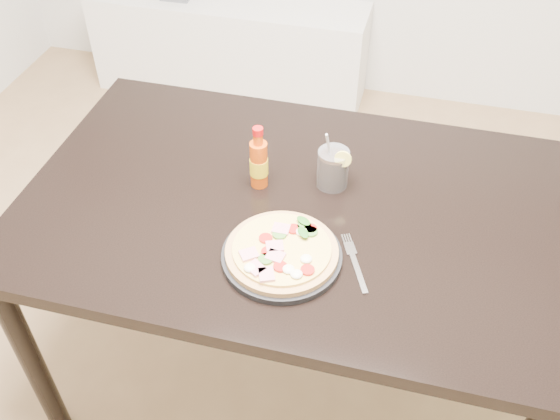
% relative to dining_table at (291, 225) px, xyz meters
% --- Properties ---
extents(dining_table, '(1.40, 0.90, 0.75)m').
position_rel_dining_table_xyz_m(dining_table, '(0.00, 0.00, 0.00)').
color(dining_table, black).
rests_on(dining_table, ground).
extents(plate, '(0.28, 0.28, 0.02)m').
position_rel_dining_table_xyz_m(plate, '(0.02, -0.20, 0.09)').
color(plate, black).
rests_on(plate, dining_table).
extents(pizza, '(0.26, 0.26, 0.03)m').
position_rel_dining_table_xyz_m(pizza, '(0.02, -0.20, 0.11)').
color(pizza, tan).
rests_on(pizza, plate).
extents(hot_sauce_bottle, '(0.06, 0.06, 0.18)m').
position_rel_dining_table_xyz_m(hot_sauce_bottle, '(-0.10, 0.05, 0.16)').
color(hot_sauce_bottle, '#CA480B').
rests_on(hot_sauce_bottle, dining_table).
extents(cola_cup, '(0.09, 0.08, 0.17)m').
position_rel_dining_table_xyz_m(cola_cup, '(0.09, 0.10, 0.13)').
color(cola_cup, black).
rests_on(cola_cup, dining_table).
extents(fork, '(0.09, 0.18, 0.00)m').
position_rel_dining_table_xyz_m(fork, '(0.19, -0.17, 0.09)').
color(fork, silver).
rests_on(fork, dining_table).
extents(media_console, '(1.40, 0.34, 0.50)m').
position_rel_dining_table_xyz_m(media_console, '(-0.72, 1.61, -0.42)').
color(media_console, white).
rests_on(media_console, ground).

